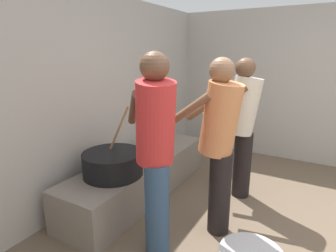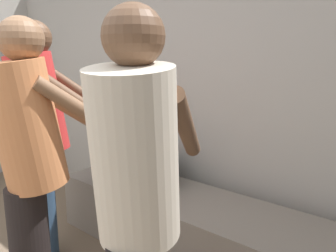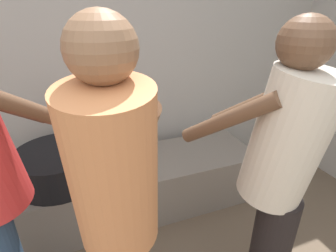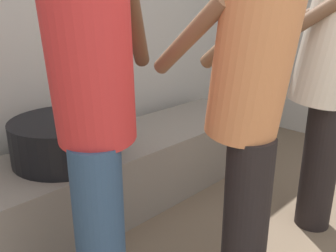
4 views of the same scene
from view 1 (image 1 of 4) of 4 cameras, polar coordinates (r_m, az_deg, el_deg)
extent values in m
cube|color=#ADA8A0|center=(3.11, -18.35, 4.90)|extent=(5.33, 0.20, 2.26)
cube|color=slate|center=(3.34, -5.55, -10.14)|extent=(2.17, 0.60, 0.44)
cylinder|color=black|center=(2.85, -11.26, -7.56)|extent=(0.59, 0.59, 0.23)
cylinder|color=#937047|center=(2.82, -10.21, -0.94)|extent=(0.10, 0.25, 0.51)
cylinder|color=black|center=(3.33, 14.95, -7.67)|extent=(0.20, 0.20, 0.76)
cylinder|color=beige|center=(3.13, 15.27, 4.04)|extent=(0.44, 0.48, 0.65)
sphere|color=brown|center=(3.08, 15.61, 11.41)|extent=(0.21, 0.21, 0.21)
cylinder|color=brown|center=(3.20, 10.75, 5.77)|extent=(0.28, 0.44, 0.35)
cylinder|color=brown|center=(2.94, 11.50, 4.92)|extent=(0.28, 0.44, 0.35)
cylinder|color=black|center=(2.65, 10.53, -13.43)|extent=(0.20, 0.20, 0.77)
cylinder|color=#D17F4C|center=(2.42, 10.72, 1.48)|extent=(0.38, 0.44, 0.66)
sphere|color=brown|center=(2.36, 11.00, 11.18)|extent=(0.21, 0.21, 0.21)
cylinder|color=brown|center=(2.64, 8.01, 4.24)|extent=(0.17, 0.47, 0.36)
cylinder|color=brown|center=(2.42, 4.38, 3.39)|extent=(0.17, 0.47, 0.36)
cylinder|color=navy|center=(2.36, -2.25, -16.68)|extent=(0.20, 0.20, 0.79)
cylinder|color=red|center=(2.11, -2.60, 0.61)|extent=(0.49, 0.48, 0.68)
sphere|color=brown|center=(2.05, -2.79, 12.11)|extent=(0.22, 0.22, 0.22)
cylinder|color=brown|center=(2.35, -0.43, 3.88)|extent=(0.40, 0.38, 0.37)
cylinder|color=brown|center=(2.30, -7.01, 3.56)|extent=(0.40, 0.38, 0.37)
camera|label=2|loc=(3.79, 30.24, 9.39)|focal=35.62mm
camera|label=3|loc=(2.14, 30.59, 11.98)|focal=28.03mm
camera|label=4|loc=(1.05, 28.24, -5.78)|focal=39.39mm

